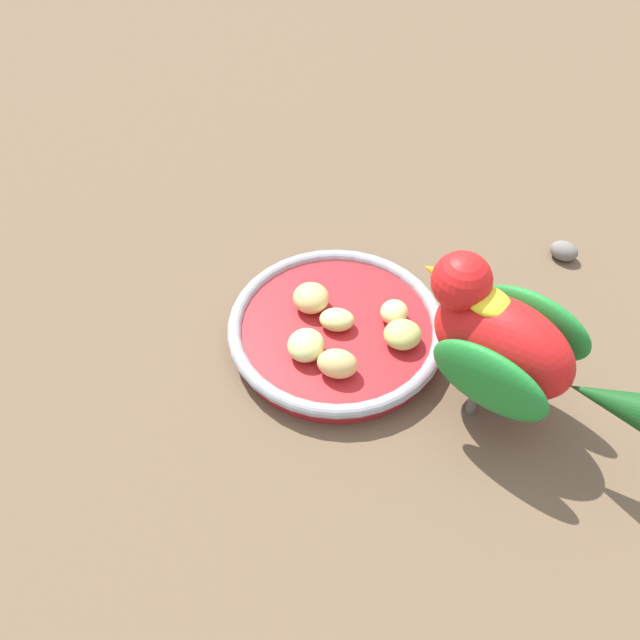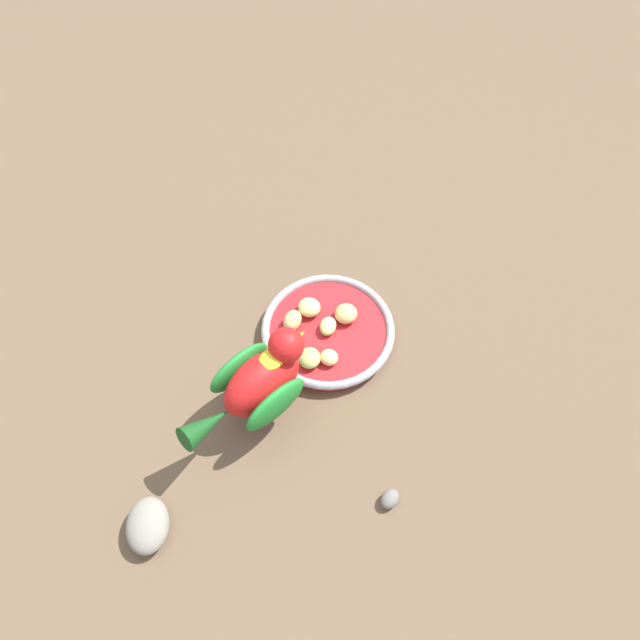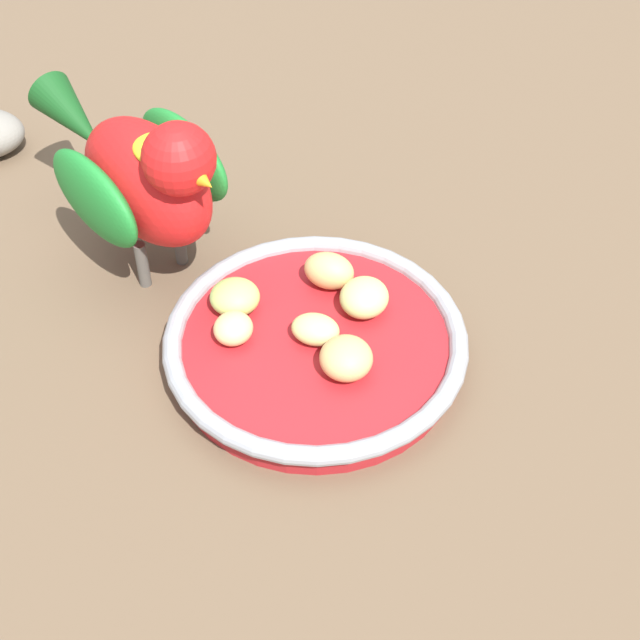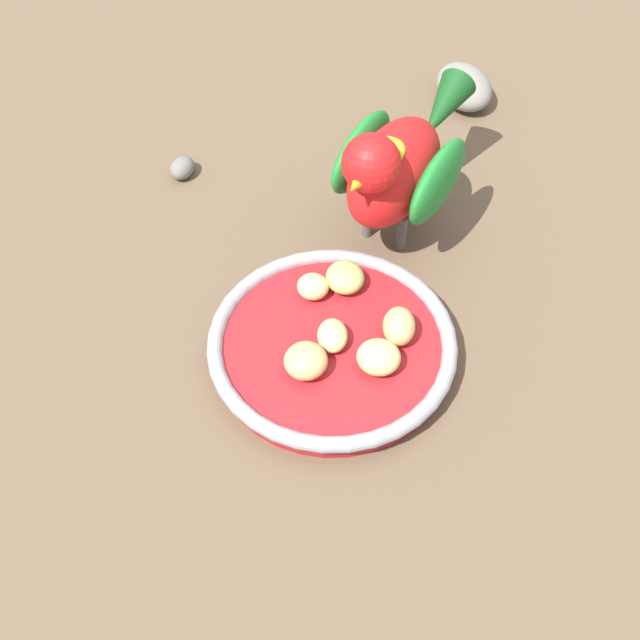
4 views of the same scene
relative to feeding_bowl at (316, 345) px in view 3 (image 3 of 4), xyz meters
name	(u,v)px [view 3 (image 3 of 4)]	position (x,y,z in m)	size (l,w,h in m)	color
ground_plane	(298,328)	(0.02, 0.02, -0.01)	(4.00, 4.00, 0.00)	brown
feeding_bowl	(316,345)	(0.00, 0.00, 0.00)	(0.20, 0.20, 0.03)	#AD1E23
apple_piece_0	(315,329)	(0.00, 0.00, 0.01)	(0.03, 0.02, 0.02)	#C6D17A
apple_piece_1	(329,271)	(0.05, 0.01, 0.02)	(0.04, 0.03, 0.03)	tan
apple_piece_2	(235,297)	(0.01, 0.06, 0.02)	(0.03, 0.03, 0.02)	#B2CC66
apple_piece_3	(364,297)	(0.04, -0.02, 0.02)	(0.03, 0.03, 0.02)	#C6D17A
apple_piece_4	(346,358)	(-0.02, -0.03, 0.02)	(0.03, 0.03, 0.02)	tan
apple_piece_5	(233,328)	(-0.02, 0.05, 0.02)	(0.03, 0.03, 0.02)	#E5C67F
parrot	(143,173)	(0.04, 0.14, 0.07)	(0.13, 0.20, 0.14)	#59544C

